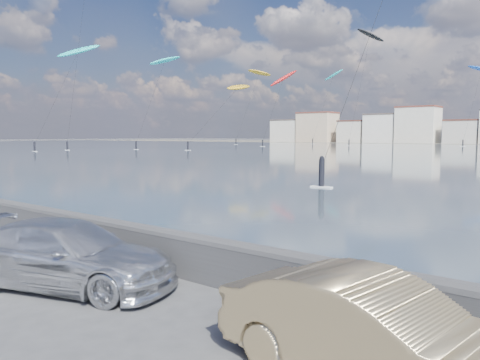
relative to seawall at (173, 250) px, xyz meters
name	(u,v)px	position (x,y,z in m)	size (l,w,h in m)	color
ground	(71,307)	(0.00, -2.70, -0.58)	(700.00, 700.00, 0.00)	#333335
seawall	(173,250)	(0.00, 0.00, 0.00)	(400.00, 0.36, 1.08)	#28282B
car_silver	(67,254)	(-1.13, -2.06, 0.14)	(2.01, 4.94, 1.43)	silver
car_champagne	(373,334)	(5.69, -1.89, 0.14)	(1.53, 4.38, 1.44)	tan
kitesurfer_0	(164,62)	(-78.51, 72.87, 20.56)	(5.62, 16.18, 23.35)	#19BFBF
kitesurfer_1	(283,79)	(-68.95, 111.63, 19.35)	(6.64, 14.94, 23.38)	red
kitesurfer_6	(333,76)	(-73.92, 153.55, 24.62)	(8.33, 10.86, 28.08)	#19BFBF
kitesurfer_11	(370,36)	(-51.31, 133.18, 32.93)	(9.40, 10.74, 36.98)	black
kitesurfer_13	(238,88)	(-59.81, 78.27, 13.54)	(5.85, 19.01, 15.75)	#BF8C19
kitesurfer_19	(259,74)	(-89.56, 127.84, 24.01)	(8.15, 12.45, 26.74)	#BF8C19
kitesurfer_20	(78,52)	(-85.57, 53.60, 21.05)	(9.40, 17.24, 24.05)	#19BFBF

